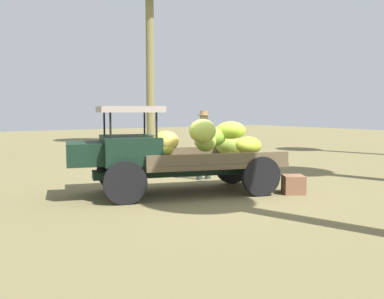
# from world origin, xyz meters

# --- Properties ---
(ground_plane) EXTENTS (60.00, 60.00, 0.00)m
(ground_plane) POSITION_xyz_m (0.00, 0.00, 0.00)
(ground_plane) COLOR olive
(truck) EXTENTS (4.66, 2.82, 1.85)m
(truck) POSITION_xyz_m (0.42, -0.05, 0.91)
(truck) COLOR black
(truck) RESTS_ON ground
(farmer) EXTENTS (0.53, 0.47, 1.76)m
(farmer) POSITION_xyz_m (-1.32, -1.20, 1.01)
(farmer) COLOR #3A4C45
(farmer) RESTS_ON ground
(wooden_crate) EXTENTS (0.63, 0.64, 0.39)m
(wooden_crate) POSITION_xyz_m (-1.78, 1.41, 0.20)
(wooden_crate) COLOR #8E5F44
(wooden_crate) RESTS_ON ground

